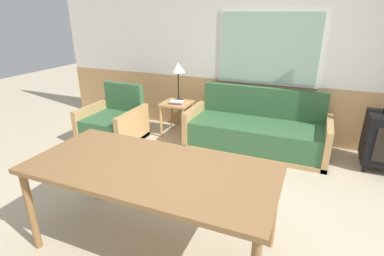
% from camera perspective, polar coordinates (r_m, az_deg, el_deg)
% --- Properties ---
extents(ground_plane, '(16.00, 16.00, 0.00)m').
position_cam_1_polar(ground_plane, '(2.86, 0.60, -20.31)').
color(ground_plane, beige).
extents(wall_back, '(7.20, 0.09, 2.70)m').
position_cam_1_polar(wall_back, '(4.71, 13.31, 14.07)').
color(wall_back, tan).
rests_on(wall_back, ground_plane).
extents(couch, '(1.99, 0.82, 0.85)m').
position_cam_1_polar(couch, '(4.47, 12.08, -0.80)').
color(couch, tan).
rests_on(couch, ground_plane).
extents(armchair, '(0.83, 0.81, 0.84)m').
position_cam_1_polar(armchair, '(4.84, -14.73, 0.59)').
color(armchair, tan).
rests_on(armchair, ground_plane).
extents(side_table, '(0.45, 0.45, 0.55)m').
position_cam_1_polar(side_table, '(4.81, -2.89, 3.59)').
color(side_table, tan).
rests_on(side_table, ground_plane).
extents(table_lamp, '(0.22, 0.22, 0.62)m').
position_cam_1_polar(table_lamp, '(4.73, -2.67, 10.97)').
color(table_lamp, black).
rests_on(table_lamp, side_table).
extents(book_stack, '(0.22, 0.17, 0.05)m').
position_cam_1_polar(book_stack, '(4.69, -2.90, 4.93)').
color(book_stack, '#994C84').
rests_on(book_stack, side_table).
extents(dining_table, '(1.96, 0.92, 0.78)m').
position_cam_1_polar(dining_table, '(2.40, -7.88, -8.76)').
color(dining_table, olive).
rests_on(dining_table, ground_plane).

